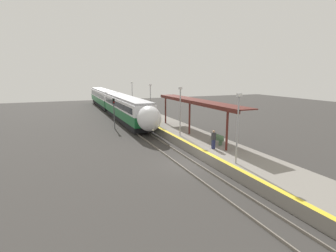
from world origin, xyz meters
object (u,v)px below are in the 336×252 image
at_px(lamppost_near, 238,124).
at_px(person_waiting, 214,139).
at_px(lamppost_farthest, 132,95).
at_px(lamppost_mid, 180,108).
at_px(train, 114,102).
at_px(platform_bench, 217,139).
at_px(railway_signal, 114,110).
at_px(lamppost_far, 150,100).

bearing_deg(lamppost_near, person_waiting, 82.03).
relative_size(person_waiting, lamppost_farthest, 0.32).
bearing_deg(lamppost_mid, train, 95.65).
distance_m(platform_bench, railway_signal, 16.45).
distance_m(train, platform_bench, 28.59).
bearing_deg(train, lamppost_near, -85.97).
relative_size(train, lamppost_near, 8.62).
bearing_deg(lamppost_mid, lamppost_near, -90.00).
height_order(platform_bench, lamppost_far, lamppost_far).
relative_size(person_waiting, lamppost_far, 0.32).
relative_size(platform_bench, lamppost_far, 0.33).
distance_m(platform_bench, lamppost_far, 14.42).
distance_m(lamppost_near, lamppost_far, 19.38).
bearing_deg(railway_signal, lamppost_far, -9.56).
height_order(platform_bench, railway_signal, railway_signal).
height_order(railway_signal, lamppost_mid, lamppost_mid).
xyz_separation_m(person_waiting, lamppost_near, (-0.55, -3.96, 2.10)).
xyz_separation_m(train, railway_signal, (-2.60, -13.35, 0.27)).
bearing_deg(lamppost_farthest, lamppost_mid, -90.00).
height_order(person_waiting, lamppost_farthest, lamppost_farthest).
bearing_deg(platform_bench, person_waiting, -134.24).
distance_m(person_waiting, lamppost_far, 15.57).
distance_m(person_waiting, lamppost_mid, 6.13).
xyz_separation_m(platform_bench, lamppost_farthest, (-1.85, 23.77, 2.50)).
xyz_separation_m(person_waiting, railway_signal, (-5.51, 16.25, 0.83)).
height_order(lamppost_mid, lamppost_farthest, same).
distance_m(platform_bench, person_waiting, 1.90).
xyz_separation_m(lamppost_near, lamppost_far, (0.00, 19.38, 0.00)).
bearing_deg(lamppost_far, train, 99.46).
distance_m(lamppost_mid, lamppost_farthest, 19.38).
bearing_deg(platform_bench, lamppost_near, -109.30).
relative_size(railway_signal, lamppost_mid, 0.80).
bearing_deg(railway_signal, person_waiting, -71.26).
xyz_separation_m(platform_bench, railway_signal, (-6.81, 14.92, 1.22)).
bearing_deg(person_waiting, railway_signal, 108.74).
bearing_deg(person_waiting, lamppost_farthest, 91.26).
distance_m(railway_signal, lamppost_mid, 11.70).
height_order(railway_signal, lamppost_farthest, lamppost_farthest).
height_order(railway_signal, lamppost_far, lamppost_far).
xyz_separation_m(platform_bench, person_waiting, (-1.30, -1.33, 0.39)).
bearing_deg(lamppost_farthest, lamppost_far, -90.00).
bearing_deg(railway_signal, platform_bench, -65.46).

